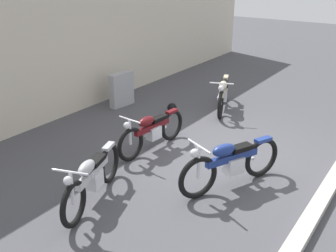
% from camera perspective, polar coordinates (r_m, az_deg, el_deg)
% --- Properties ---
extents(ground_plane, '(40.00, 40.00, 0.00)m').
position_cam_1_polar(ground_plane, '(8.05, 9.25, -4.13)').
color(ground_plane, '#47474C').
extents(building_wall, '(18.00, 0.30, 3.54)m').
position_cam_1_polar(building_wall, '(10.15, -14.38, 11.65)').
color(building_wall, beige).
rests_on(building_wall, ground_plane).
extents(curb_strip, '(18.00, 0.24, 0.12)m').
position_cam_1_polar(curb_strip, '(7.53, 22.71, -7.22)').
color(curb_strip, '#B7B2A8').
rests_on(curb_strip, ground_plane).
extents(stone_marker, '(0.74, 0.27, 0.90)m').
position_cam_1_polar(stone_marker, '(10.59, -6.71, 5.24)').
color(stone_marker, '#9E9EA3').
rests_on(stone_marker, ground_plane).
extents(helmet, '(0.25, 0.25, 0.25)m').
position_cam_1_polar(helmet, '(10.14, 0.57, 2.66)').
color(helmet, black).
rests_on(helmet, ground_plane).
extents(motorcycle_silver, '(1.92, 0.84, 0.89)m').
position_cam_1_polar(motorcycle_silver, '(6.40, -10.88, -7.36)').
color(motorcycle_silver, black).
rests_on(motorcycle_silver, ground_plane).
extents(motorcycle_maroon, '(1.94, 0.54, 0.87)m').
position_cam_1_polar(motorcycle_maroon, '(8.00, -2.37, -0.71)').
color(motorcycle_maroon, black).
rests_on(motorcycle_maroon, ground_plane).
extents(motorcycle_cream, '(1.93, 0.94, 0.92)m').
position_cam_1_polar(motorcycle_cream, '(10.32, 7.95, 4.66)').
color(motorcycle_cream, black).
rests_on(motorcycle_cream, ground_plane).
extents(motorcycle_blue, '(1.97, 1.04, 0.95)m').
position_cam_1_polar(motorcycle_blue, '(6.76, 9.03, -5.25)').
color(motorcycle_blue, black).
rests_on(motorcycle_blue, ground_plane).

